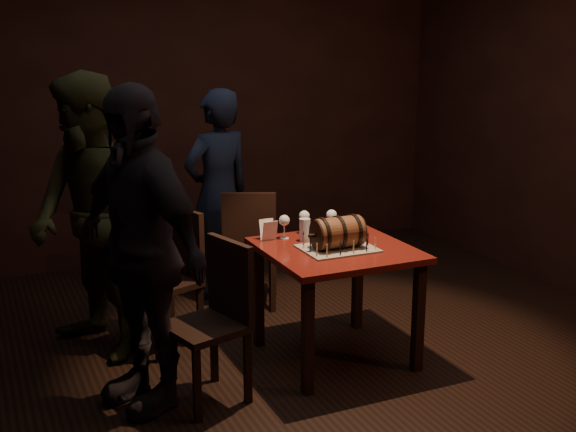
{
  "coord_description": "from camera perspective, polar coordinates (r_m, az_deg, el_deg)",
  "views": [
    {
      "loc": [
        -1.89,
        -3.94,
        2.04
      ],
      "look_at": [
        -0.1,
        0.05,
        0.95
      ],
      "focal_mm": 45.0,
      "sensor_mm": 36.0,
      "label": 1
    }
  ],
  "objects": [
    {
      "name": "chair_left_rear",
      "position": [
        4.9,
        -9.09,
        -4.26
      ],
      "size": [
        0.51,
        0.51,
        0.93
      ],
      "color": "black",
      "rests_on": "ground"
    },
    {
      "name": "wine_glass_left",
      "position": [
        4.71,
        -0.29,
        -0.44
      ],
      "size": [
        0.07,
        0.07,
        0.16
      ],
      "color": "silver",
      "rests_on": "pub_table"
    },
    {
      "name": "pint_of_ale",
      "position": [
        4.67,
        1.34,
        -1.14
      ],
      "size": [
        0.07,
        0.07,
        0.15
      ],
      "color": "silver",
      "rests_on": "pub_table"
    },
    {
      "name": "room_shell",
      "position": [
        4.42,
        1.44,
        5.65
      ],
      "size": [
        5.04,
        5.04,
        2.8
      ],
      "color": "black",
      "rests_on": "ground"
    },
    {
      "name": "person_left_front",
      "position": [
        4.03,
        -11.72,
        -2.63
      ],
      "size": [
        0.81,
        1.15,
        1.82
      ],
      "primitive_type": "imported",
      "rotation": [
        0.0,
        0.0,
        -1.19
      ],
      "color": "black",
      "rests_on": "ground"
    },
    {
      "name": "cake_board",
      "position": [
        4.51,
        3.94,
        -2.58
      ],
      "size": [
        0.45,
        0.35,
        0.01
      ],
      "primitive_type": "cube",
      "color": "gray",
      "rests_on": "pub_table"
    },
    {
      "name": "birthday_candles",
      "position": [
        4.5,
        3.96,
        -2.01
      ],
      "size": [
        0.4,
        0.3,
        0.09
      ],
      "color": "#FDE597",
      "rests_on": "cake_board"
    },
    {
      "name": "wine_glass_mid",
      "position": [
        4.83,
        1.3,
        -0.08
      ],
      "size": [
        0.07,
        0.07,
        0.16
      ],
      "color": "silver",
      "rests_on": "pub_table"
    },
    {
      "name": "chair_left_front",
      "position": [
        4.15,
        -5.68,
        -7.56
      ],
      "size": [
        0.49,
        0.49,
        0.93
      ],
      "color": "black",
      "rests_on": "ground"
    },
    {
      "name": "person_left_rear",
      "position": [
        4.74,
        -15.26,
        -0.17
      ],
      "size": [
        0.98,
        1.09,
        1.84
      ],
      "primitive_type": "imported",
      "rotation": [
        0.0,
        0.0,
        -1.19
      ],
      "color": "#39391C",
      "rests_on": "ground"
    },
    {
      "name": "pub_table",
      "position": [
        4.59,
        3.8,
        -3.79
      ],
      "size": [
        0.9,
        0.9,
        0.75
      ],
      "color": "#53120D",
      "rests_on": "ground"
    },
    {
      "name": "chair_back",
      "position": [
        5.48,
        -3.02,
        -2.11
      ],
      "size": [
        0.53,
        0.53,
        0.93
      ],
      "color": "black",
      "rests_on": "ground"
    },
    {
      "name": "barrel_cake",
      "position": [
        4.48,
        3.96,
        -1.31
      ],
      "size": [
        0.36,
        0.21,
        0.21
      ],
      "color": "brown",
      "rests_on": "cake_board"
    },
    {
      "name": "wine_glass_right",
      "position": [
        4.86,
        3.46,
        0.0
      ],
      "size": [
        0.07,
        0.07,
        0.16
      ],
      "color": "silver",
      "rests_on": "pub_table"
    },
    {
      "name": "menu_card",
      "position": [
        4.7,
        -1.56,
        -1.13
      ],
      "size": [
        0.1,
        0.05,
        0.13
      ],
      "primitive_type": null,
      "color": "white",
      "rests_on": "pub_table"
    },
    {
      "name": "person_back",
      "position": [
        5.72,
        -5.56,
        1.72
      ],
      "size": [
        0.69,
        0.55,
        1.66
      ],
      "primitive_type": "imported",
      "rotation": [
        0.0,
        0.0,
        3.42
      ],
      "color": "#171E2F",
      "rests_on": "ground"
    }
  ]
}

